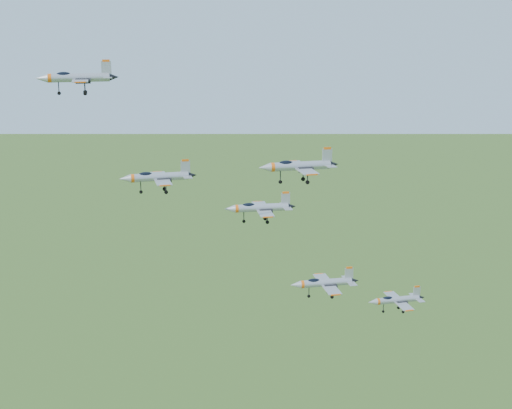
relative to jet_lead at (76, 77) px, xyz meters
name	(u,v)px	position (x,y,z in m)	size (l,w,h in m)	color
jet_lead	(76,77)	(0.00, 0.00, 0.00)	(13.25, 11.01, 3.54)	#989CA4
jet_left_high	(157,177)	(11.34, -6.72, -15.84)	(12.81, 10.61, 3.42)	#989CA4
jet_right_high	(298,166)	(27.09, -28.66, -10.83)	(11.80, 9.80, 3.15)	#989CA4
jet_left_low	(259,208)	(30.88, -1.44, -24.05)	(13.28, 11.14, 3.56)	#989CA4
jet_right_low	(324,283)	(33.83, -23.75, -30.91)	(11.20, 9.35, 2.99)	#989CA4
jet_trail	(396,300)	(54.04, -11.78, -41.09)	(11.29, 9.37, 3.02)	#989CA4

